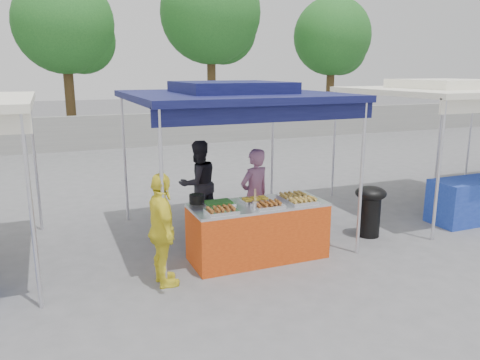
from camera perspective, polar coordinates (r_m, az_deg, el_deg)
name	(u,v)px	position (r m, az deg, el deg)	size (l,w,h in m)	color
ground_plane	(255,255)	(7.21, 1.84, -9.18)	(80.00, 80.00, 0.00)	slate
back_wall	(131,131)	(17.42, -13.17, 5.86)	(40.00, 0.25, 1.20)	gray
main_canopy	(231,94)	(7.56, -1.08, 10.39)	(3.20, 3.20, 2.57)	silver
neighbor_stall_right	(458,132)	(9.89, 25.07, 5.36)	(3.20, 3.20, 2.57)	silver
tree_1	(68,28)	(19.00, -20.18, 16.95)	(3.63, 3.59, 6.17)	#4A361C
tree_2	(214,18)	(20.36, -3.23, 19.14)	(4.10, 4.10, 7.05)	#4A361C
tree_3	(334,40)	(22.46, 11.42, 16.40)	(3.52, 3.46, 5.94)	#4A361C
vendor_table	(258,231)	(6.97, 2.20, -6.24)	(2.00, 0.80, 0.85)	#DE4914
food_tray_fl	(222,211)	(6.38, -2.26, -3.77)	(0.42, 0.30, 0.07)	white
food_tray_fm	(268,205)	(6.64, 3.42, -3.09)	(0.42, 0.30, 0.07)	white
food_tray_fr	(302,201)	(6.89, 7.62, -2.57)	(0.42, 0.30, 0.07)	white
food_tray_bl	(219,204)	(6.70, -2.60, -2.93)	(0.42, 0.30, 0.07)	white
food_tray_bm	(255,200)	(6.91, 1.86, -2.41)	(0.42, 0.30, 0.07)	white
food_tray_br	(293,196)	(7.13, 6.45, -1.98)	(0.42, 0.30, 0.07)	white
cooking_pot	(197,199)	(6.86, -5.27, -2.31)	(0.23, 0.23, 0.13)	black
skewer_cup	(255,206)	(6.56, 1.85, -3.13)	(0.08, 0.08, 0.10)	silver
wok_burner	(370,207)	(8.15, 15.56, -3.14)	(0.52, 0.52, 0.87)	black
crate_left	(224,238)	(7.47, -2.02, -7.09)	(0.50, 0.35, 0.30)	#162FBA
crate_right	(257,230)	(7.88, 2.12, -6.07)	(0.47, 0.33, 0.28)	#162FBA
crate_stacked	(257,214)	(7.80, 2.13, -4.20)	(0.43, 0.30, 0.26)	#162FBA
vendor_woman	(255,196)	(7.57, 1.79, -1.90)	(0.56, 0.37, 1.54)	#9D648B
helper_man	(198,184)	(8.37, -5.10, -0.43)	(0.75, 0.59, 1.55)	#222228
customer_person	(162,230)	(6.10, -9.45, -6.07)	(0.88, 0.37, 1.50)	#FFEF38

